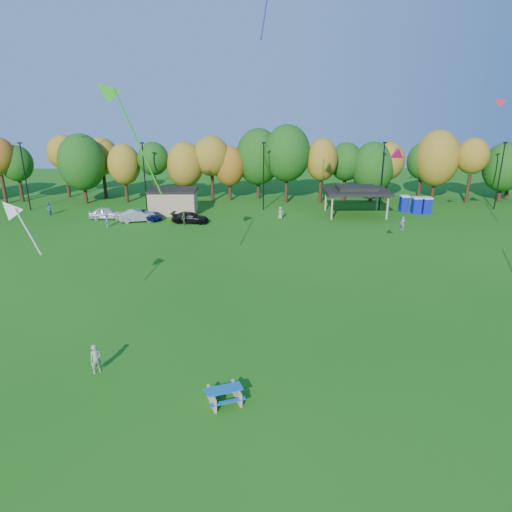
{
  "coord_description": "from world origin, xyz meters",
  "views": [
    {
      "loc": [
        0.4,
        -21.53,
        14.43
      ],
      "look_at": [
        0.66,
        6.0,
        4.94
      ],
      "focal_mm": 32.0,
      "sensor_mm": 36.0,
      "label": 1
    }
  ],
  "objects_px": {
    "car_b": "(138,216)",
    "car_c": "(144,215)",
    "car_a": "(107,213)",
    "car_d": "(190,218)",
    "porta_potties": "(416,205)",
    "kite_flyer": "(96,359)",
    "picnic_table": "(224,394)"
  },
  "relations": [
    {
      "from": "car_b",
      "to": "kite_flyer",
      "type": "bearing_deg",
      "value": 175.18
    },
    {
      "from": "car_a",
      "to": "car_b",
      "type": "relative_size",
      "value": 0.97
    },
    {
      "from": "picnic_table",
      "to": "car_d",
      "type": "relative_size",
      "value": 0.48
    },
    {
      "from": "kite_flyer",
      "to": "car_a",
      "type": "relative_size",
      "value": 0.38
    },
    {
      "from": "car_b",
      "to": "car_c",
      "type": "bearing_deg",
      "value": -61.05
    },
    {
      "from": "porta_potties",
      "to": "car_d",
      "type": "relative_size",
      "value": 0.83
    },
    {
      "from": "car_a",
      "to": "car_c",
      "type": "height_order",
      "value": "car_a"
    },
    {
      "from": "car_c",
      "to": "car_b",
      "type": "bearing_deg",
      "value": 134.42
    },
    {
      "from": "car_a",
      "to": "car_b",
      "type": "height_order",
      "value": "car_a"
    },
    {
      "from": "car_a",
      "to": "car_c",
      "type": "distance_m",
      "value": 4.9
    },
    {
      "from": "porta_potties",
      "to": "car_d",
      "type": "xyz_separation_m",
      "value": [
        -29.5,
        -5.01,
        -0.44
      ]
    },
    {
      "from": "car_b",
      "to": "car_d",
      "type": "xyz_separation_m",
      "value": [
        6.56,
        -0.68,
        -0.09
      ]
    },
    {
      "from": "porta_potties",
      "to": "car_d",
      "type": "height_order",
      "value": "porta_potties"
    },
    {
      "from": "car_c",
      "to": "car_d",
      "type": "xyz_separation_m",
      "value": [
        5.98,
        -1.22,
        -0.01
      ]
    },
    {
      "from": "car_b",
      "to": "car_d",
      "type": "relative_size",
      "value": 1.0
    },
    {
      "from": "porta_potties",
      "to": "kite_flyer",
      "type": "xyz_separation_m",
      "value": [
        -30.58,
        -37.53,
        -0.25
      ]
    },
    {
      "from": "car_a",
      "to": "car_b",
      "type": "distance_m",
      "value": 4.47
    },
    {
      "from": "porta_potties",
      "to": "car_d",
      "type": "distance_m",
      "value": 29.93
    },
    {
      "from": "kite_flyer",
      "to": "car_c",
      "type": "distance_m",
      "value": 34.09
    },
    {
      "from": "car_b",
      "to": "car_c",
      "type": "relative_size",
      "value": 0.94
    },
    {
      "from": "car_a",
      "to": "car_d",
      "type": "bearing_deg",
      "value": -102.97
    },
    {
      "from": "picnic_table",
      "to": "kite_flyer",
      "type": "relative_size",
      "value": 1.3
    },
    {
      "from": "kite_flyer",
      "to": "picnic_table",
      "type": "bearing_deg",
      "value": -58.94
    },
    {
      "from": "car_c",
      "to": "kite_flyer",
      "type": "bearing_deg",
      "value": -170.44
    },
    {
      "from": "porta_potties",
      "to": "car_c",
      "type": "bearing_deg",
      "value": -173.89
    },
    {
      "from": "picnic_table",
      "to": "car_b",
      "type": "bearing_deg",
      "value": 90.05
    },
    {
      "from": "car_c",
      "to": "car_d",
      "type": "relative_size",
      "value": 1.06
    },
    {
      "from": "car_a",
      "to": "car_d",
      "type": "height_order",
      "value": "car_a"
    },
    {
      "from": "picnic_table",
      "to": "car_a",
      "type": "bearing_deg",
      "value": 95.03
    },
    {
      "from": "porta_potties",
      "to": "picnic_table",
      "type": "distance_m",
      "value": 46.52
    },
    {
      "from": "car_a",
      "to": "car_d",
      "type": "relative_size",
      "value": 0.97
    },
    {
      "from": "kite_flyer",
      "to": "car_d",
      "type": "height_order",
      "value": "kite_flyer"
    }
  ]
}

